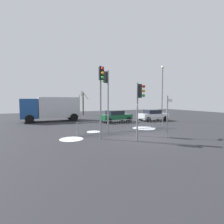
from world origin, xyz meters
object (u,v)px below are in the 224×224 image
object	(u,v)px
car_green_trailing	(116,116)
traffic_light_mid_left	(107,88)
direction_sign_post	(168,114)
traffic_light_foreground_left	(140,99)
car_white_far	(153,115)
street_lamp	(162,88)
traffic_light_mid_right	(101,86)
bare_tree_left	(83,103)
delivery_truck	(51,108)

from	to	relation	value
car_green_trailing	traffic_light_mid_left	bearing A→B (deg)	-125.45
direction_sign_post	traffic_light_foreground_left	bearing A→B (deg)	164.63
car_white_far	street_lamp	world-z (taller)	street_lamp
traffic_light_mid_right	car_green_trailing	world-z (taller)	traffic_light_mid_right
street_lamp	traffic_light_mid_right	bearing A→B (deg)	-149.95
traffic_light_mid_left	bare_tree_left	world-z (taller)	traffic_light_mid_left
traffic_light_mid_left	direction_sign_post	bearing A→B (deg)	-76.06
car_white_far	car_green_trailing	distance (m)	5.19
traffic_light_mid_right	direction_sign_post	world-z (taller)	traffic_light_mid_right
direction_sign_post	car_green_trailing	distance (m)	9.39
bare_tree_left	car_green_trailing	bearing A→B (deg)	-86.64
traffic_light_mid_left	delivery_truck	distance (m)	11.36
traffic_light_foreground_left	traffic_light_mid_left	bearing A→B (deg)	-117.38
car_green_trailing	street_lamp	xyz separation A→B (m)	(5.98, -1.48, 3.55)
traffic_light_mid_right	direction_sign_post	bearing A→B (deg)	164.53
traffic_light_mid_right	car_green_trailing	size ratio (longest dim) A/B	1.33
car_white_far	car_green_trailing	bearing A→B (deg)	174.07
car_white_far	bare_tree_left	distance (m)	13.88
traffic_light_mid_left	direction_sign_post	size ratio (longest dim) A/B	1.66
traffic_light_mid_left	traffic_light_foreground_left	xyz separation A→B (m)	(0.94, -3.29, -0.88)
traffic_light_mid_right	bare_tree_left	xyz separation A→B (m)	(4.42, 19.67, -1.56)
car_white_far	delivery_truck	xyz separation A→B (m)	(-12.12, 5.30, 0.97)
traffic_light_foreground_left	car_green_trailing	xyz separation A→B (m)	(3.02, 9.51, -2.11)
traffic_light_foreground_left	car_white_far	world-z (taller)	traffic_light_foreground_left
traffic_light_mid_left	car_green_trailing	distance (m)	7.95
direction_sign_post	street_lamp	distance (m)	10.43
traffic_light_mid_left	direction_sign_post	xyz separation A→B (m)	(3.57, -3.11, -2.02)
traffic_light_mid_left	car_white_far	distance (m)	11.03
traffic_light_mid_right	car_white_far	distance (m)	12.85
delivery_truck	traffic_light_mid_right	bearing A→B (deg)	98.25
traffic_light_foreground_left	car_white_far	size ratio (longest dim) A/B	1.01
traffic_light_mid_right	bare_tree_left	size ratio (longest dim) A/B	1.20
traffic_light_mid_right	car_white_far	bearing A→B (deg)	-143.73
delivery_truck	bare_tree_left	xyz separation A→B (m)	(6.29, 7.22, 0.46)
direction_sign_post	delivery_truck	size ratio (longest dim) A/B	0.44
delivery_truck	direction_sign_post	bearing A→B (deg)	115.12
bare_tree_left	delivery_truck	bearing A→B (deg)	-131.06
car_green_trailing	street_lamp	bearing A→B (deg)	-16.85
street_lamp	direction_sign_post	bearing A→B (deg)	-129.06
street_lamp	traffic_light_mid_left	bearing A→B (deg)	-154.53
traffic_light_mid_right	traffic_light_foreground_left	bearing A→B (deg)	143.71
car_white_far	car_green_trailing	world-z (taller)	same
car_white_far	traffic_light_mid_left	bearing A→B (deg)	-146.64
traffic_light_mid_left	delivery_truck	size ratio (longest dim) A/B	0.73
delivery_truck	street_lamp	world-z (taller)	street_lamp
car_green_trailing	bare_tree_left	distance (m)	11.88
car_white_far	car_green_trailing	size ratio (longest dim) A/B	1.00
traffic_light_mid_left	traffic_light_foreground_left	size ratio (longest dim) A/B	1.31
direction_sign_post	traffic_light_mid_left	bearing A→B (deg)	119.61
car_green_trailing	delivery_truck	distance (m)	8.39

